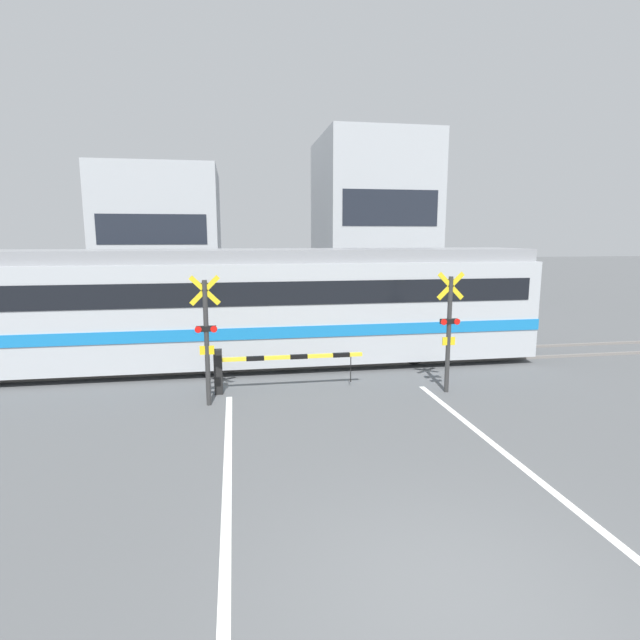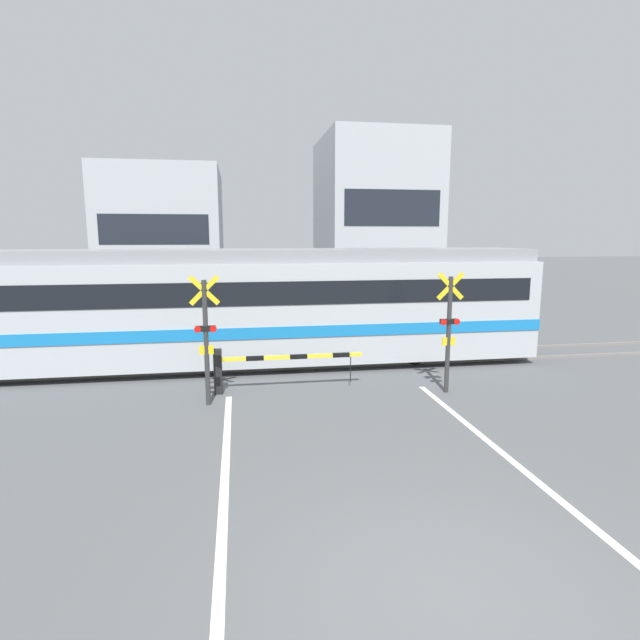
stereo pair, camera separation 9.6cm
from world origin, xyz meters
name	(u,v)px [view 1 (the left image)]	position (x,y,z in m)	size (l,w,h in m)	color
ground_plane	(454,597)	(0.00, 0.00, 0.00)	(160.00, 160.00, 0.00)	#56595B
rail_track_near	(314,367)	(0.00, 9.49, 0.04)	(50.00, 0.10, 0.08)	gray
rail_track_far	(307,356)	(0.00, 10.92, 0.04)	(50.00, 0.10, 0.08)	gray
road_stripe_left	(226,532)	(-2.43, 1.63, 0.00)	(0.14, 11.25, 0.01)	white
road_stripe_right	(562,499)	(2.43, 1.63, 0.00)	(0.14, 11.25, 0.01)	white
commuter_train	(214,305)	(-2.84, 10.21, 1.84)	(19.02, 2.76, 3.44)	#B7BCC1
crossing_barrier_near	(256,364)	(-1.76, 7.55, 0.70)	(3.70, 0.20, 1.11)	black
crossing_barrier_far	(344,321)	(1.76, 13.36, 0.70)	(3.70, 0.20, 1.11)	black
crossing_signal_left	(206,335)	(-2.88, 6.75, 1.64)	(0.68, 0.15, 2.98)	#333333
crossing_signal_right	(449,327)	(2.88, 6.75, 1.64)	(0.68, 0.15, 2.98)	#333333
pedestrian	(314,301)	(1.13, 16.60, 1.03)	(0.38, 0.23, 1.78)	#23232D
building_left_of_street	(163,237)	(-6.24, 25.91, 3.77)	(6.41, 7.73, 7.55)	#B2B7BC
building_right_of_street	(371,219)	(6.22, 25.91, 4.84)	(6.37, 7.73, 9.67)	#B2B7BC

